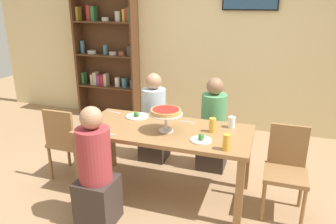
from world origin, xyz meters
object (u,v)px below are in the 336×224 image
(beer_glass_amber_short, at_px, (212,125))
(diner_near_left, at_px, (96,176))
(bookshelf, at_px, (107,54))
(diner_far_left, at_px, (154,123))
(cutlery_fork_near, at_px, (187,122))
(chair_head_west, at_px, (66,140))
(water_glass_clear_far, at_px, (89,124))
(chair_head_east, at_px, (286,166))
(deep_dish_pizza_stand, at_px, (166,113))
(water_glass_clear_near, at_px, (232,122))
(salad_plate_far_diner, at_px, (137,116))
(cutlery_knife_far, at_px, (170,118))
(cutlery_knife_near, at_px, (114,112))
(diner_far_right, at_px, (213,131))
(dining_table, at_px, (165,137))
(beer_glass_amber_tall, at_px, (226,142))
(salad_plate_near_diner, at_px, (201,139))
(cutlery_fork_far, at_px, (107,134))

(beer_glass_amber_short, bearing_deg, diner_near_left, -139.93)
(bookshelf, height_order, diner_far_left, bookshelf)
(diner_near_left, relative_size, cutlery_fork_near, 6.39)
(chair_head_west, xyz_separation_m, water_glass_clear_far, (0.43, -0.15, 0.31))
(bookshelf, xyz_separation_m, chair_head_east, (2.96, -1.96, -0.64))
(bookshelf, relative_size, cutlery_fork_near, 12.29)
(bookshelf, bearing_deg, chair_head_east, -33.49)
(diner_near_left, height_order, beer_glass_amber_short, diner_near_left)
(deep_dish_pizza_stand, xyz_separation_m, water_glass_clear_near, (0.61, 0.31, -0.14))
(chair_head_east, distance_m, cutlery_fork_near, 1.10)
(salad_plate_far_diner, xyz_separation_m, cutlery_knife_far, (0.37, 0.07, -0.01))
(chair_head_west, distance_m, cutlery_knife_near, 0.63)
(deep_dish_pizza_stand, bearing_deg, cutlery_fork_near, 66.74)
(diner_far_right, bearing_deg, dining_table, -27.84)
(beer_glass_amber_tall, relative_size, beer_glass_amber_short, 1.01)
(salad_plate_near_diner, bearing_deg, diner_far_right, 93.23)
(diner_far_right, xyz_separation_m, beer_glass_amber_tall, (0.30, -1.01, 0.32))
(bookshelf, relative_size, water_glass_clear_far, 21.18)
(bookshelf, xyz_separation_m, diner_near_left, (1.32, -2.71, -0.63))
(diner_near_left, distance_m, beer_glass_amber_short, 1.22)
(dining_table, relative_size, chair_head_west, 2.04)
(beer_glass_amber_short, bearing_deg, deep_dish_pizza_stand, -164.23)
(chair_head_east, xyz_separation_m, water_glass_clear_far, (-1.95, -0.30, 0.31))
(water_glass_clear_far, bearing_deg, chair_head_east, 8.72)
(diner_far_right, height_order, beer_glass_amber_tall, diner_far_right)
(cutlery_fork_near, relative_size, cutlery_fork_far, 1.00)
(beer_glass_amber_short, bearing_deg, water_glass_clear_far, -165.69)
(diner_far_right, distance_m, chair_head_west, 1.73)
(diner_far_left, bearing_deg, diner_near_left, -1.23)
(dining_table, height_order, cutlery_fork_near, cutlery_fork_near)
(beer_glass_amber_short, bearing_deg, cutlery_knife_far, 156.17)
(cutlery_fork_far, distance_m, cutlery_knife_far, 0.76)
(beer_glass_amber_short, relative_size, water_glass_clear_near, 1.25)
(diner_far_right, relative_size, cutlery_fork_far, 6.39)
(diner_far_left, relative_size, deep_dish_pizza_stand, 3.43)
(beer_glass_amber_tall, height_order, water_glass_clear_near, beer_glass_amber_tall)
(diner_near_left, xyz_separation_m, cutlery_fork_far, (-0.07, 0.38, 0.25))
(diner_near_left, bearing_deg, bookshelf, 26.06)
(salad_plate_far_diner, distance_m, beer_glass_amber_short, 0.91)
(dining_table, bearing_deg, diner_near_left, -121.57)
(beer_glass_amber_tall, xyz_separation_m, water_glass_clear_far, (-1.42, 0.06, -0.02))
(chair_head_west, height_order, beer_glass_amber_tall, beer_glass_amber_tall)
(salad_plate_far_diner, distance_m, water_glass_clear_far, 0.57)
(salad_plate_far_diner, xyz_separation_m, cutlery_fork_far, (-0.08, -0.54, -0.01))
(dining_table, height_order, chair_head_west, chair_head_west)
(chair_head_west, xyz_separation_m, salad_plate_far_diner, (0.75, 0.32, 0.27))
(chair_head_west, bearing_deg, diner_near_left, -39.07)
(diner_far_left, distance_m, diner_far_right, 0.77)
(chair_head_east, height_order, cutlery_fork_near, chair_head_east)
(deep_dish_pizza_stand, xyz_separation_m, cutlery_knife_near, (-0.77, 0.35, -0.19))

